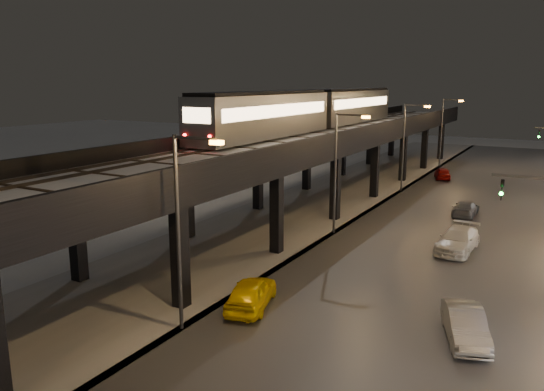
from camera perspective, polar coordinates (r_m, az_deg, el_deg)
The scene contains 16 objects.
road_surface at distance 41.75m, azimuth 19.27°, elevation -4.07°, with size 17.00×120.00×0.06m, color #46474D.
under_viaduct_pavement at distance 45.84m, azimuth 2.47°, elevation -1.96°, with size 11.00×120.00×0.06m, color #9FA1A8.
elevated_viaduct at distance 42.03m, azimuth 0.58°, elevation 4.52°, with size 9.00×100.00×6.30m.
viaduct_trackbed at distance 42.05m, azimuth 0.66°, elevation 5.58°, with size 8.40×100.00×0.32m.
viaduct_parapet_streetside at distance 40.13m, azimuth 6.18°, elevation 5.86°, with size 0.30×100.00×1.10m, color black.
viaduct_parapet_far at distance 44.26m, azimuth -4.29°, elevation 6.48°, with size 0.30×100.00×1.10m, color black.
streetlight_left_1 at distance 23.61m, azimuth -9.61°, elevation -2.68°, with size 2.57×0.28×9.00m.
streetlight_left_2 at distance 38.96m, azimuth 7.20°, elevation 3.25°, with size 2.57×0.28×9.00m.
streetlight_left_3 at distance 55.92m, azimuth 14.23°, elevation 5.66°, with size 2.57×0.28×9.00m.
streetlight_left_4 at distance 73.37m, azimuth 17.99°, elevation 6.91°, with size 2.57×0.28×9.00m.
subway_train at distance 53.85m, azimuth 4.61°, elevation 9.26°, with size 3.18×38.85×3.81m.
car_taxi at distance 27.09m, azimuth -2.25°, elevation -10.51°, with size 1.82×4.53×1.54m, color #F9CF00.
car_mid_dark at distance 47.71m, azimuth 20.10°, elevation -1.40°, with size 1.78×4.39×1.27m, color #545A64.
car_far_white at distance 64.92m, azimuth 17.87°, elevation 2.25°, with size 1.63×4.06×1.38m, color maroon.
car_onc_silver at distance 25.36m, azimuth 20.07°, elevation -13.06°, with size 1.53×4.39×1.45m, color gray.
car_onc_white at distance 37.76m, azimuth 19.35°, elevation -4.61°, with size 2.14×5.27×1.53m, color silver.
Camera 1 is at (14.01, -4.69, 11.21)m, focal length 35.00 mm.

